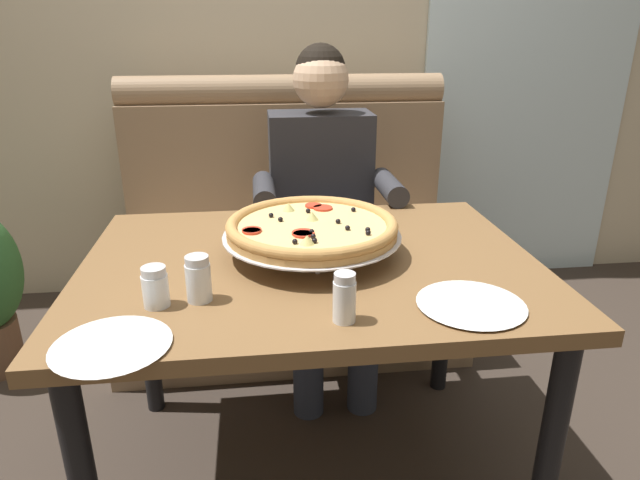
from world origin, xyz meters
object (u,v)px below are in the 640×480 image
(plate_near_left, at_px, (111,343))
(plate_near_right, at_px, (471,302))
(pizza, at_px, (312,228))
(shaker_oregano, at_px, (156,290))
(shaker_parmesan, at_px, (199,282))
(diner_main, at_px, (323,198))
(shaker_pepper_flakes, at_px, (344,301))
(patio_chair, at_px, (493,164))
(booth_bench, at_px, (289,248))
(dining_table, at_px, (311,288))

(plate_near_left, bearing_deg, plate_near_right, 6.02)
(pizza, distance_m, shaker_oregano, 0.46)
(shaker_parmesan, bearing_deg, diner_main, 65.30)
(diner_main, height_order, shaker_oregano, diner_main)
(shaker_pepper_flakes, height_order, plate_near_left, shaker_pepper_flakes)
(pizza, relative_size, shaker_oregano, 5.13)
(diner_main, distance_m, shaker_pepper_flakes, 1.01)
(pizza, relative_size, plate_near_left, 2.08)
(diner_main, xyz_separation_m, plate_near_left, (-0.56, -1.05, 0.04))
(shaker_parmesan, bearing_deg, shaker_oregano, -169.95)
(plate_near_left, distance_m, patio_chair, 2.90)
(shaker_oregano, relative_size, shaker_parmesan, 0.87)
(shaker_parmesan, bearing_deg, booth_bench, 76.16)
(dining_table, distance_m, shaker_oregano, 0.45)
(dining_table, height_order, plate_near_right, plate_near_right)
(shaker_pepper_flakes, distance_m, plate_near_left, 0.48)
(booth_bench, relative_size, shaker_pepper_flakes, 13.03)
(dining_table, bearing_deg, pizza, 77.22)
(shaker_pepper_flakes, bearing_deg, plate_near_left, -174.02)
(shaker_parmesan, distance_m, patio_chair, 2.67)
(plate_near_left, height_order, patio_chair, patio_chair)
(diner_main, distance_m, patio_chair, 1.75)
(plate_near_right, bearing_deg, booth_bench, 105.08)
(diner_main, bearing_deg, shaker_parmesan, -114.70)
(plate_near_right, bearing_deg, dining_table, 136.89)
(shaker_parmesan, bearing_deg, plate_near_left, -130.30)
(booth_bench, height_order, diner_main, diner_main)
(dining_table, height_order, plate_near_left, plate_near_left)
(diner_main, relative_size, shaker_oregano, 13.35)
(plate_near_left, bearing_deg, shaker_parmesan, 49.70)
(booth_bench, xyz_separation_m, plate_near_left, (-0.44, -1.32, 0.35))
(shaker_parmesan, relative_size, patio_chair, 0.13)
(dining_table, height_order, shaker_parmesan, shaker_parmesan)
(booth_bench, bearing_deg, diner_main, -65.78)
(shaker_oregano, xyz_separation_m, shaker_parmesan, (0.09, 0.02, 0.01))
(dining_table, xyz_separation_m, pizza, (0.01, 0.03, 0.17))
(patio_chair, bearing_deg, plate_near_right, -114.92)
(shaker_oregano, relative_size, plate_near_right, 0.39)
(dining_table, bearing_deg, patio_chair, 54.30)
(shaker_oregano, bearing_deg, plate_near_left, -110.49)
(shaker_oregano, xyz_separation_m, shaker_pepper_flakes, (0.41, -0.12, 0.01))
(pizza, xyz_separation_m, shaker_parmesan, (-0.29, -0.24, -0.03))
(dining_table, relative_size, plate_near_right, 4.96)
(diner_main, xyz_separation_m, plate_near_right, (0.21, -0.97, 0.04))
(shaker_pepper_flakes, bearing_deg, booth_bench, 91.66)
(shaker_oregano, bearing_deg, dining_table, 31.03)
(diner_main, distance_m, shaker_parmesan, 0.96)
(pizza, distance_m, plate_near_left, 0.62)
(shaker_oregano, height_order, plate_near_right, shaker_oregano)
(dining_table, relative_size, pizza, 2.50)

